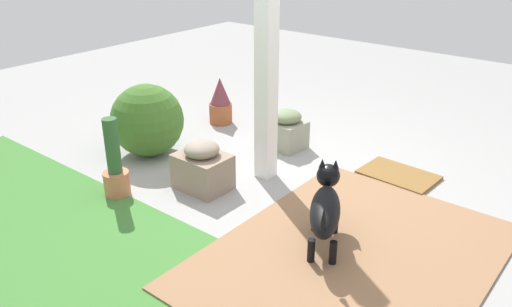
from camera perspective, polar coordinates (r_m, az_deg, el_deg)
name	(u,v)px	position (r m, az deg, el deg)	size (l,w,h in m)	color
ground_plane	(283,187)	(4.79, 2.96, -3.68)	(12.00, 12.00, 0.00)	#9B9A98
brick_path	(352,256)	(3.92, 10.46, -10.97)	(1.80, 2.40, 0.02)	#946A49
porch_pillar	(266,59)	(4.59, 1.16, 10.31)	(0.16, 0.16, 2.27)	white
stone_planter_nearest	(286,130)	(5.53, 3.34, 2.63)	(0.40, 0.37, 0.42)	gray
stone_planter_mid	(203,167)	(4.70, -5.89, -1.50)	(0.48, 0.37, 0.46)	gray
round_shrub	(147,120)	(5.42, -11.84, 3.58)	(0.75, 0.75, 0.75)	#3C6825
terracotta_pot_spiky	(220,102)	(6.21, -3.93, 5.67)	(0.27, 0.27, 0.56)	#9E502E
terracotta_pot_tall	(115,168)	(4.71, -15.20, -1.57)	(0.23, 0.23, 0.72)	#C4714D
dog	(326,206)	(3.86, 7.64, -5.78)	(0.53, 0.77, 0.56)	black
doormat	(398,175)	(5.15, 15.35, -2.28)	(0.69, 0.46, 0.03)	brown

